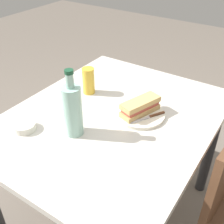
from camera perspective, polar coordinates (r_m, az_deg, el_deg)
name	(u,v)px	position (r m, az deg, el deg)	size (l,w,h in m)	color
ground_plane	(112,213)	(1.82, 0.00, -19.83)	(8.00, 8.00, 0.00)	#6B6056
dining_table	(112,134)	(1.36, 0.00, -4.47)	(1.09, 0.88, 0.73)	beige
plate_near	(140,114)	(1.30, 5.67, -0.42)	(0.23, 0.23, 0.01)	silver
baguette_sandwich_near	(140,107)	(1.28, 5.78, 1.10)	(0.21, 0.13, 0.07)	tan
knife_near	(150,117)	(1.27, 7.73, -0.95)	(0.16, 0.10, 0.01)	silver
water_bottle	(73,110)	(1.14, -8.04, 0.48)	(0.08, 0.08, 0.29)	#99C6B7
beer_glass	(89,81)	(1.45, -4.80, 6.36)	(0.06, 0.06, 0.14)	gold
olive_bowl	(25,126)	(1.26, -17.39, -2.82)	(0.10, 0.10, 0.03)	silver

